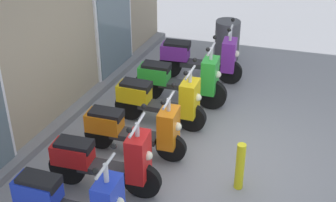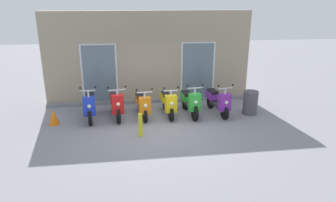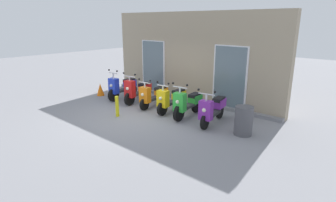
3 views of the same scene
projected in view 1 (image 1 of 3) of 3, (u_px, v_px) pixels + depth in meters
ground_plane at (215, 157)px, 7.08m from camera, size 40.00×40.00×0.00m
storefront_facade at (43, 24)px, 7.18m from camera, size 7.81×0.50×3.46m
scooter_red at (105, 161)px, 6.20m from camera, size 0.62×1.57×1.24m
scooter_orange at (135, 128)px, 6.91m from camera, size 0.57×1.57×1.14m
scooter_yellow at (161, 100)px, 7.61m from camera, size 0.54×1.55×1.16m
scooter_green at (181, 80)px, 8.19m from camera, size 0.59×1.66×1.24m
scooter_purple at (201, 57)px, 8.97m from camera, size 0.63×1.61×1.20m
curb_bollard at (240, 166)px, 6.30m from camera, size 0.12×0.12×0.70m
trash_bin at (227, 40)px, 9.84m from camera, size 0.51×0.51×0.83m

